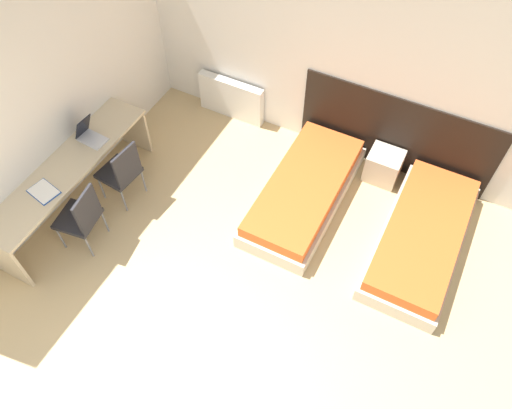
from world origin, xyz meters
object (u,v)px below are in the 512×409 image
Objects in this scene: chair_near_laptop at (122,171)px; laptop at (89,135)px; bed_near_door at (422,238)px; chair_near_notebook at (81,216)px; nightstand at (384,166)px; bed_near_window at (304,191)px.

laptop reaches higher than chair_near_laptop.
bed_near_door is 2.22× the size of chair_near_notebook.
nightstand is 3.63m from laptop.
chair_near_notebook is (-1.97, -1.70, 0.32)m from bed_near_window.
chair_near_notebook is at bearing -57.67° from laptop.
bed_near_window is 1.48m from bed_near_door.
bed_near_door is at bearing 0.00° from bed_near_window.
nightstand is at bearing 38.51° from chair_near_laptop.
chair_near_laptop and chair_near_notebook have the same top height.
bed_near_window is 1.10m from nightstand.
bed_near_door is at bearing 16.40° from laptop.
nightstand is at bearing 31.94° from laptop.
chair_near_laptop is at bearing -146.81° from nightstand.
nightstand is at bearing 34.34° from chair_near_notebook.
laptop reaches higher than bed_near_door.
bed_near_door is 4.79× the size of nightstand.
chair_near_notebook is at bearing -137.11° from nightstand.
chair_near_laptop reaches higher than bed_near_window.
laptop is (-3.90, -0.87, 0.63)m from bed_near_door.
nightstand is 0.46× the size of chair_near_notebook.
laptop reaches higher than nightstand.
bed_near_window is at bearing 23.55° from laptop.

